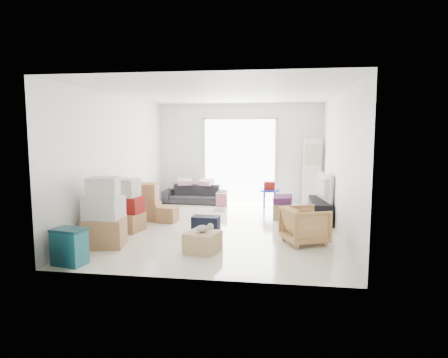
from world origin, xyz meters
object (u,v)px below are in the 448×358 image
kids_table (269,189)px  wood_crate (203,242)px  tv_console (320,210)px  storage_bins (69,246)px  ottoman (282,212)px  ac_tower (312,172)px  television (320,197)px  armchair (305,224)px  sofa (194,191)px

kids_table → wood_crate: bearing=-103.1°
tv_console → storage_bins: bearing=-138.1°
tv_console → ottoman: bearing=-178.5°
storage_bins → wood_crate: size_ratio=1.09×
kids_table → wood_crate: size_ratio=1.31×
ac_tower → ottoman: (-0.76, -1.86, -0.70)m
ac_tower → kids_table: size_ratio=2.67×
television → wood_crate: (-2.09, -2.61, -0.36)m
tv_console → television: bearing=0.0°
armchair → storage_bins: bearing=91.6°
television → ottoman: television is taller
television → sofa: (-3.18, 1.69, -0.20)m
ottoman → kids_table: kids_table is taller
tv_console → storage_bins: size_ratio=2.53×
wood_crate → armchair: bearing=24.2°
television → kids_table: (-1.14, 1.43, -0.06)m
sofa → kids_table: (2.03, -0.27, 0.14)m
tv_console → wood_crate: tv_console is taller
ac_tower → tv_console: size_ratio=1.27×
storage_bins → ottoman: bearing=48.3°
television → ottoman: size_ratio=2.86×
television → storage_bins: television is taller
sofa → ottoman: 2.93m
storage_bins → wood_crate: 2.02m
tv_console → sofa: size_ratio=0.82×
sofa → kids_table: sofa is taller
ac_tower → television: 1.88m
ottoman → wood_crate: 2.89m
armchair → tv_console: bearing=-36.3°
kids_table → storage_bins: bearing=-119.2°
sofa → storage_bins: sofa is taller
wood_crate → tv_console: bearing=51.4°
television → sofa: sofa is taller
ottoman → kids_table: (-0.34, 1.45, 0.29)m
kids_table → ac_tower: bearing=20.9°
sofa → armchair: 4.50m
ac_tower → wood_crate: bearing=-114.6°
tv_console → television: television is taller
ac_tower → wood_crate: (-2.04, -4.46, -0.71)m
kids_table → sofa: bearing=172.5°
kids_table → tv_console: bearing=-51.2°
armchair → kids_table: bearing=-11.1°
television → armchair: bearing=156.6°
ottoman → storage_bins: bearing=-131.7°
sofa → kids_table: size_ratio=2.57×
tv_console → armchair: (-0.42, -1.87, 0.12)m
sofa → wood_crate: 4.45m
tv_console → sofa: sofa is taller
storage_bins → ac_tower: bearing=54.2°
ac_tower → tv_console: 1.95m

